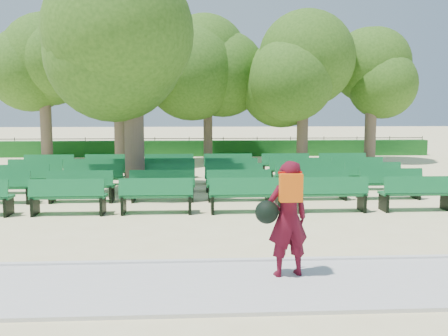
% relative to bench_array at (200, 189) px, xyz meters
% --- Properties ---
extents(ground, '(120.00, 120.00, 0.00)m').
position_rel_bench_array_xyz_m(ground, '(0.52, -1.62, -0.10)').
color(ground, beige).
extents(paving, '(30.00, 2.20, 0.06)m').
position_rel_bench_array_xyz_m(paving, '(0.52, -9.02, -0.07)').
color(paving, beige).
rests_on(paving, ground).
extents(curb, '(30.00, 0.12, 0.10)m').
position_rel_bench_array_xyz_m(curb, '(0.52, -7.87, -0.05)').
color(curb, silver).
rests_on(curb, ground).
extents(hedge, '(26.00, 0.70, 0.90)m').
position_rel_bench_array_xyz_m(hedge, '(0.52, 12.38, 0.35)').
color(hedge, '#15541A').
rests_on(hedge, ground).
extents(fence, '(26.00, 0.10, 1.02)m').
position_rel_bench_array_xyz_m(fence, '(0.52, 12.78, -0.10)').
color(fence, black).
rests_on(fence, ground).
extents(tree_line, '(21.80, 6.80, 7.04)m').
position_rel_bench_array_xyz_m(tree_line, '(0.52, 8.38, -0.10)').
color(tree_line, '#345C18').
rests_on(tree_line, ground).
extents(bench_array, '(1.93, 0.64, 1.21)m').
position_rel_bench_array_xyz_m(bench_array, '(0.00, 0.00, 0.00)').
color(bench_array, '#11622F').
rests_on(bench_array, ground).
extents(tree_among, '(4.98, 4.98, 7.09)m').
position_rel_bench_array_xyz_m(tree_among, '(-2.08, -0.40, 4.71)').
color(tree_among, brown).
rests_on(tree_among, ground).
extents(person, '(0.92, 0.59, 1.88)m').
position_rel_bench_array_xyz_m(person, '(1.31, -8.67, 0.93)').
color(person, '#4A0A18').
rests_on(person, ground).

